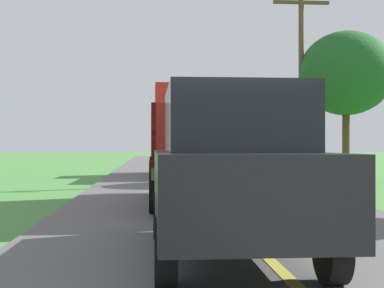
{
  "coord_description": "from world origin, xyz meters",
  "views": [
    {
      "loc": [
        -1.32,
        -2.08,
        1.37
      ],
      "look_at": [
        -0.12,
        13.69,
        1.4
      ],
      "focal_mm": 49.93,
      "sensor_mm": 36.0,
      "label": 1
    }
  ],
  "objects": [
    {
      "name": "roadside_tree_near_left",
      "position": [
        6.01,
        17.54,
        4.07
      ],
      "size": [
        3.52,
        3.52,
        5.66
      ],
      "color": "#4C3823",
      "rests_on": "ground"
    },
    {
      "name": "following_car",
      "position": [
        -0.42,
        3.96,
        1.07
      ],
      "size": [
        1.74,
        4.1,
        1.92
      ],
      "color": "black",
      "rests_on": "road_surface"
    },
    {
      "name": "banana_truck_far",
      "position": [
        0.03,
        21.43,
        1.47
      ],
      "size": [
        2.38,
        5.81,
        2.8
      ],
      "color": "#2D2D30",
      "rests_on": "road_surface"
    },
    {
      "name": "utility_pole_roadside",
      "position": [
        4.32,
        17.64,
        3.89
      ],
      "size": [
        2.14,
        0.2,
        7.15
      ],
      "color": "brown",
      "rests_on": "ground"
    },
    {
      "name": "banana_truck_near",
      "position": [
        -0.17,
        10.59,
        1.48
      ],
      "size": [
        2.38,
        5.82,
        2.8
      ],
      "color": "#2D2D30",
      "rests_on": "road_surface"
    }
  ]
}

